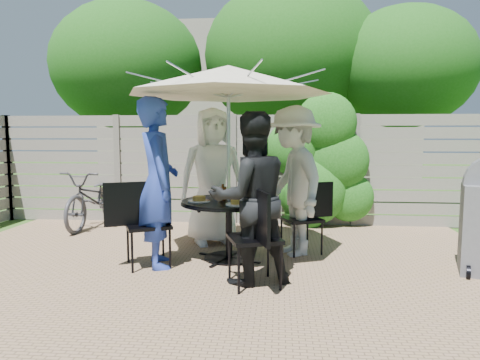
# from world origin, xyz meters

# --- Properties ---
(backyard_envelope) EXTENTS (60.00, 60.00, 5.00)m
(backyard_envelope) POSITION_xyz_m (0.09, 10.29, 2.61)
(backyard_envelope) COLOR #2E581B
(backyard_envelope) RESTS_ON ground
(patio_table) EXTENTS (1.46, 1.46, 0.73)m
(patio_table) POSITION_xyz_m (0.17, 0.89, 0.51)
(patio_table) COLOR black
(patio_table) RESTS_ON ground
(umbrella) EXTENTS (3.10, 3.10, 2.31)m
(umbrella) POSITION_xyz_m (0.17, 0.89, 2.14)
(umbrella) COLOR silver
(umbrella) RESTS_ON ground
(chair_back) EXTENTS (0.63, 0.76, 1.00)m
(chair_back) POSITION_xyz_m (-0.19, 1.78, 0.30)
(chair_back) COLOR black
(chair_back) RESTS_ON ground
(person_back) EXTENTS (1.08, 0.90, 1.88)m
(person_back) POSITION_xyz_m (-0.14, 1.66, 0.94)
(person_back) COLOR white
(person_back) RESTS_ON ground
(chair_left) EXTENTS (0.75, 0.64, 0.99)m
(chair_left) POSITION_xyz_m (-0.72, 0.52, 0.30)
(chair_left) COLOR black
(chair_left) RESTS_ON ground
(person_left) EXTENTS (0.69, 0.83, 1.93)m
(person_left) POSITION_xyz_m (-0.60, 0.58, 0.96)
(person_left) COLOR #273FAA
(person_left) RESTS_ON ground
(chair_front) EXTENTS (0.61, 0.76, 1.00)m
(chair_front) POSITION_xyz_m (0.54, -0.01, 0.30)
(chair_front) COLOR black
(chair_front) RESTS_ON ground
(person_front) EXTENTS (1.03, 0.93, 1.74)m
(person_front) POSITION_xyz_m (0.49, 0.12, 0.87)
(person_front) COLOR black
(person_front) RESTS_ON ground
(chair_right) EXTENTS (0.70, 0.58, 0.91)m
(chair_right) POSITION_xyz_m (1.07, 1.25, 0.27)
(chair_right) COLOR black
(chair_right) RESTS_ON ground
(person_right) EXTENTS (1.09, 1.38, 1.86)m
(person_right) POSITION_xyz_m (0.94, 1.20, 0.93)
(person_right) COLOR beige
(person_right) RESTS_ON ground
(plate_back) EXTENTS (0.26, 0.26, 0.06)m
(plate_back) POSITION_xyz_m (0.04, 1.22, 0.76)
(plate_back) COLOR white
(plate_back) RESTS_ON patio_table
(plate_left) EXTENTS (0.26, 0.26, 0.06)m
(plate_left) POSITION_xyz_m (-0.16, 0.75, 0.76)
(plate_left) COLOR white
(plate_left) RESTS_ON patio_table
(plate_front) EXTENTS (0.26, 0.26, 0.06)m
(plate_front) POSITION_xyz_m (0.31, 0.56, 0.76)
(plate_front) COLOR white
(plate_front) RESTS_ON patio_table
(plate_right) EXTENTS (0.26, 0.26, 0.06)m
(plate_right) POSITION_xyz_m (0.51, 1.03, 0.76)
(plate_right) COLOR white
(plate_right) RESTS_ON patio_table
(glass_back) EXTENTS (0.07, 0.07, 0.14)m
(glass_back) POSITION_xyz_m (-0.02, 1.09, 0.80)
(glass_back) COLOR silver
(glass_back) RESTS_ON patio_table
(glass_front) EXTENTS (0.07, 0.07, 0.14)m
(glass_front) POSITION_xyz_m (0.37, 0.69, 0.80)
(glass_front) COLOR silver
(glass_front) RESTS_ON patio_table
(glass_right) EXTENTS (0.07, 0.07, 0.14)m
(glass_right) POSITION_xyz_m (0.37, 1.08, 0.80)
(glass_right) COLOR silver
(glass_right) RESTS_ON patio_table
(syrup_jug) EXTENTS (0.09, 0.09, 0.16)m
(syrup_jug) POSITION_xyz_m (0.10, 0.91, 0.81)
(syrup_jug) COLOR #59280C
(syrup_jug) RESTS_ON patio_table
(coffee_cup) EXTENTS (0.08, 0.08, 0.12)m
(coffee_cup) POSITION_xyz_m (0.18, 1.13, 0.79)
(coffee_cup) COLOR #C6B293
(coffee_cup) RESTS_ON patio_table
(bicycle) EXTENTS (0.72, 1.82, 0.94)m
(bicycle) POSITION_xyz_m (-2.25, 2.60, 0.47)
(bicycle) COLOR #333338
(bicycle) RESTS_ON ground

